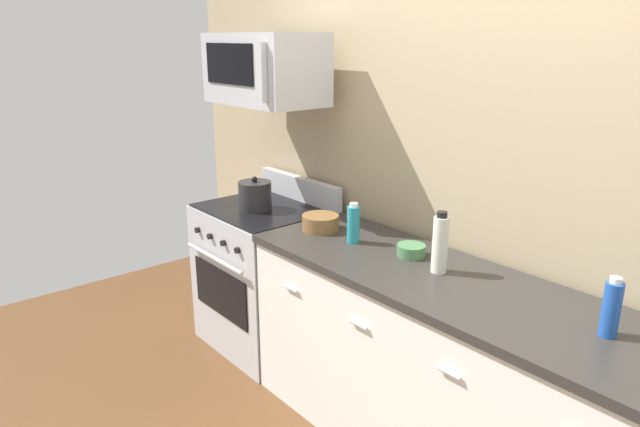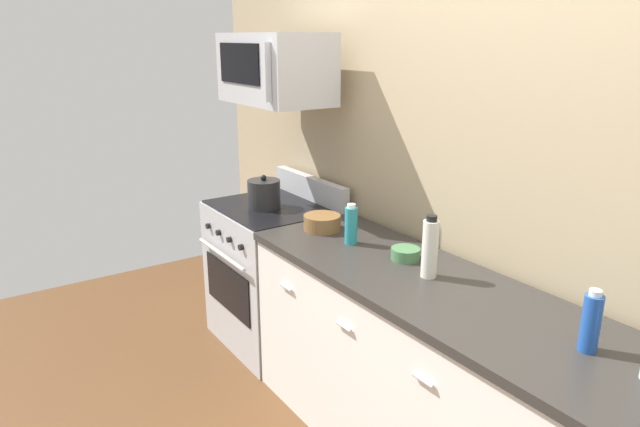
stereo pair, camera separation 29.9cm
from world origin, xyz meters
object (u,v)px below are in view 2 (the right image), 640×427
bottle_soda_blue (591,322)px  bowl_wooden_salad (322,222)px  microwave (275,69)px  bowl_green_glaze (405,253)px  bottle_dish_soap (351,225)px  range_oven (274,273)px  stockpot (264,194)px  bottle_vinegar_white (430,248)px

bottle_soda_blue → bowl_wooden_salad: 1.53m
microwave → bowl_green_glaze: size_ratio=5.40×
bottle_soda_blue → bottle_dish_soap: 1.27m
range_oven → stockpot: size_ratio=5.21×
range_oven → bowl_green_glaze: size_ratio=7.76×
bowl_wooden_salad → bowl_green_glaze: bearing=8.3°
bottle_vinegar_white → bowl_wooden_salad: bottle_vinegar_white is taller
bottle_vinegar_white → bowl_wooden_salad: (-0.78, -0.03, -0.09)m
bowl_wooden_salad → stockpot: stockpot is taller
bottle_vinegar_white → range_oven: bearing=-178.5°
bottle_dish_soap → bowl_wooden_salad: size_ratio=1.04×
bottle_dish_soap → bowl_green_glaze: bearing=14.5°
bottle_soda_blue → stockpot: 2.08m
range_oven → bottle_soda_blue: bearing=1.0°
bottle_soda_blue → bowl_green_glaze: bottle_soda_blue is taller
microwave → bowl_green_glaze: bearing=2.2°
range_oven → bottle_vinegar_white: size_ratio=3.80×
bottle_soda_blue → bottle_vinegar_white: bottle_vinegar_white is taller
bottle_dish_soap → microwave: bearing=177.2°
bottle_soda_blue → bowl_wooden_salad: bottle_soda_blue is taller
stockpot → bottle_dish_soap: bearing=4.2°
bottle_dish_soap → stockpot: 0.81m
microwave → bottle_dish_soap: size_ratio=3.56×
bowl_wooden_salad → stockpot: size_ratio=0.98×
microwave → bottle_vinegar_white: 1.50m
bottle_dish_soap → bowl_green_glaze: size_ratio=1.52×
bowl_green_glaze → microwave: bearing=-177.8°
bottle_soda_blue → bowl_green_glaze: 0.96m
stockpot → bowl_green_glaze: bearing=7.2°
bottle_vinegar_white → bowl_wooden_salad: 0.79m
bottle_soda_blue → bowl_green_glaze: size_ratio=1.61×
bottle_dish_soap → bowl_green_glaze: (0.32, 0.08, -0.07)m
range_oven → bowl_wooden_salad: (0.55, 0.00, 0.49)m
range_oven → stockpot: bearing=-90.0°
microwave → stockpot: microwave is taller
bottle_vinegar_white → bottle_dish_soap: bearing=-176.9°
range_oven → bottle_dish_soap: 0.97m
bottle_soda_blue → stockpot: bearing=-177.5°
microwave → bottle_dish_soap: (0.80, -0.04, -0.73)m
bottle_vinegar_white → bowl_green_glaze: bottle_vinegar_white is taller
range_oven → bottle_soda_blue: 2.15m
bottle_dish_soap → bowl_wooden_salad: bottle_dish_soap is taller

